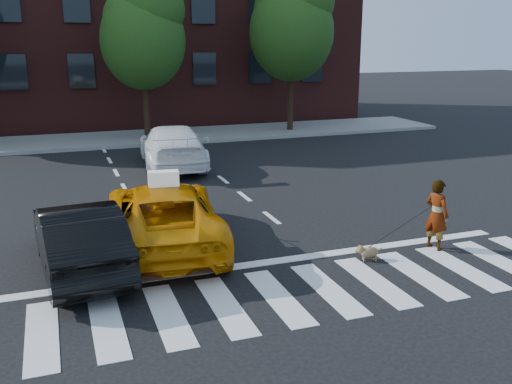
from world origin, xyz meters
The scene contains 13 objects.
ground centered at (0.00, 0.00, 0.00)m, with size 120.00×120.00×0.00m, color black.
crosswalk centered at (0.00, 0.00, 0.01)m, with size 13.00×2.40×0.01m, color silver.
stop_line centered at (0.00, 1.60, 0.01)m, with size 12.00×0.30×0.01m, color silver.
sidewalk_far centered at (0.00, 17.50, 0.07)m, with size 30.00×4.00×0.15m, color slate.
building centered at (0.00, 25.00, 6.00)m, with size 26.00×10.00×12.00m, color #491C1A.
tree_mid centered at (0.53, 17.00, 4.85)m, with size 3.69×3.69×7.10m.
tree_right centered at (7.53, 17.00, 5.26)m, with size 4.00×4.00×7.70m.
taxi centered at (-1.40, 3.37, 0.71)m, with size 2.37×5.14×1.43m, color orange.
black_sedan centered at (-3.25, 2.50, 0.70)m, with size 1.47×4.22×1.39m, color black.
white_suv centered at (0.46, 11.33, 0.75)m, with size 2.11×5.18×1.50m, color white.
woman centered at (4.16, 1.10, 0.79)m, with size 0.57×0.38×1.57m, color #999999.
dog centered at (2.42, 1.00, 0.19)m, with size 0.56×0.35×0.33m.
taxi_sign centered at (-1.40, 3.17, 1.59)m, with size 0.65×0.28×0.32m, color white.
Camera 1 is at (-3.57, -8.70, 4.51)m, focal length 40.00 mm.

